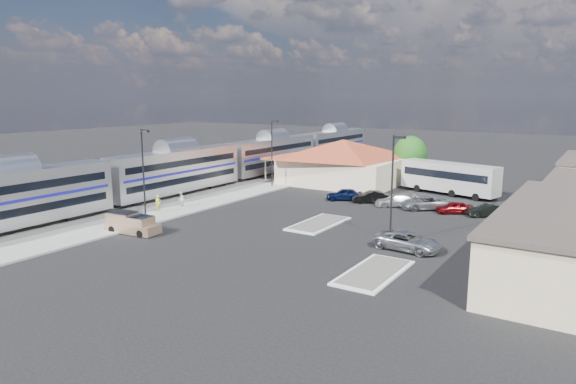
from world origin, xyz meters
The scene contains 23 objects.
ground centered at (0.00, 0.00, 0.00)m, with size 280.00×280.00×0.00m, color black.
railbed centered at (-21.00, 8.00, 0.06)m, with size 16.00×100.00×0.12m, color #4C4944.
platform centered at (-12.00, 6.00, 0.09)m, with size 5.50×92.00×0.18m, color gray.
passenger_train centered at (-18.00, 5.57, 2.87)m, with size 3.00×104.00×5.55m.
freight_cars centered at (-24.00, 6.30, 1.93)m, with size 2.80×46.00×4.00m.
station_depot centered at (-4.56, 24.00, 3.13)m, with size 18.35×12.24×6.20m.
traffic_island_south centered at (4.00, 2.00, 0.10)m, with size 3.30×7.50×0.21m.
traffic_island_north centered at (14.00, -8.00, 0.10)m, with size 3.30×7.50×0.21m.
lamp_plat_s centered at (-10.90, -6.00, 5.34)m, with size 1.08×0.25×9.00m.
lamp_plat_n centered at (-10.90, 16.00, 5.34)m, with size 1.08×0.25×9.00m.
lamp_lot centered at (12.10, 0.00, 5.34)m, with size 1.08×0.25×9.00m.
tree_depot centered at (3.00, 30.00, 4.02)m, with size 4.71×4.71×6.63m.
pickup_truck centered at (-8.50, -9.77, 0.84)m, with size 5.31×2.38×1.78m.
suv centered at (14.02, -1.44, 0.74)m, with size 2.47×5.36×1.49m, color #A9ABB1.
coach_bus centered at (10.22, 23.95, 2.28)m, with size 12.59×5.77×3.95m.
person_a centered at (-12.37, -3.03, 1.08)m, with size 0.66×0.43×1.80m, color #DACD44.
person_b centered at (-12.34, 0.29, 1.00)m, with size 0.80×0.62×1.64m, color silver.
parked_car_a centered at (0.87, 13.68, 0.72)m, with size 1.71×4.25×1.45m, color #0B153A.
parked_car_b centered at (4.07, 13.98, 0.69)m, with size 1.47×4.21×1.39m, color black.
parked_car_c centered at (7.27, 13.68, 0.68)m, with size 1.90×4.68×1.36m, color silver.
parked_car_d centered at (10.47, 13.98, 0.74)m, with size 2.46×5.34×1.49m, color gray.
parked_car_e centered at (13.67, 13.68, 0.65)m, with size 1.52×3.79×1.29m, color maroon.
parked_car_f centered at (16.87, 13.98, 0.67)m, with size 1.41×4.05×1.33m, color black.
Camera 1 is at (27.26, -39.76, 12.17)m, focal length 32.00 mm.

